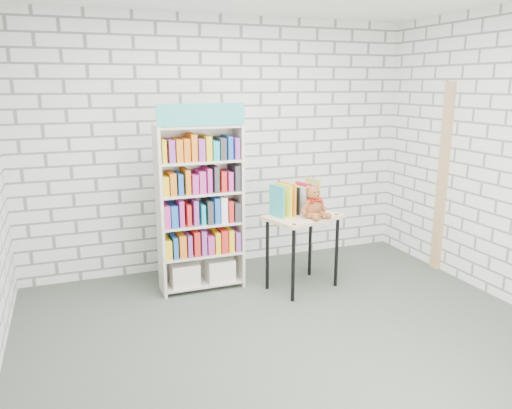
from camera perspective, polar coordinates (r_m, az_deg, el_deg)
name	(u,v)px	position (r m, az deg, el deg)	size (l,w,h in m)	color
ground	(295,340)	(4.32, 4.52, -15.18)	(4.50, 4.50, 0.00)	#3F473C
room_shell	(300,124)	(3.79, 5.03, 9.16)	(4.52, 4.02, 2.81)	silver
bookshelf	(200,207)	(5.06, -6.42, -0.28)	(0.85, 0.33, 1.90)	beige
display_table	(303,226)	(5.10, 5.37, -2.43)	(0.84, 0.70, 0.78)	#D6B280
table_books	(295,199)	(5.12, 4.53, 0.65)	(0.55, 0.37, 0.30)	teal
teddy_bear	(314,204)	(4.99, 6.61, 0.01)	(0.30, 0.28, 0.32)	brown
door_trim	(442,179)	(5.92, 20.54, 2.78)	(0.05, 0.12, 2.10)	tan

